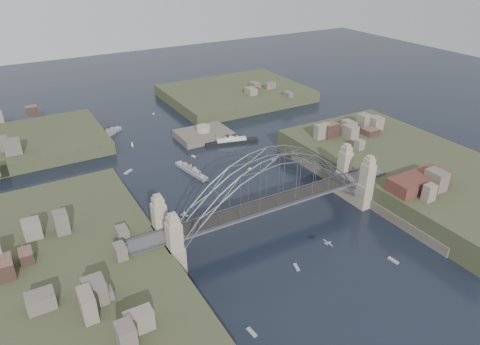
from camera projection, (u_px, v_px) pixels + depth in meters
name	position (u px, v px, depth m)	size (l,w,h in m)	color
ground	(271.00, 227.00, 128.59)	(500.00, 500.00, 0.00)	black
bridge	(272.00, 191.00, 122.86)	(84.00, 13.80, 24.60)	#504F52
shore_west	(66.00, 291.00, 102.35)	(50.50, 90.00, 12.00)	#393E25
shore_east	(408.00, 176.00, 153.00)	(50.50, 90.00, 12.00)	#393E25
headland_nw	(27.00, 148.00, 176.97)	(60.00, 45.00, 9.00)	#393E25
headland_ne	(235.00, 97.00, 234.75)	(70.00, 55.00, 9.50)	#393E25
fort_island	(204.00, 138.00, 187.77)	(22.00, 16.00, 9.40)	#554D42
wharf_shed	(419.00, 181.00, 132.64)	(20.00, 8.00, 4.00)	#592D26
finger_pier	(441.00, 235.00, 124.00)	(4.00, 22.00, 1.40)	#504F52
naval_cruiser_near	(191.00, 171.00, 158.89)	(5.45, 17.82, 5.30)	#979B9F
naval_cruiser_far	(107.00, 134.00, 188.57)	(15.16, 12.85, 5.91)	#979B9F
ocean_liner	(231.00, 141.00, 182.00)	(22.43, 8.57, 5.49)	black
aeroplane	(328.00, 243.00, 113.62)	(1.84, 3.47, 0.50)	silver
small_boat_a	(184.00, 214.00, 133.41)	(2.37, 2.38, 2.38)	silver
small_boat_b	(250.00, 169.00, 161.10)	(1.61, 0.81, 1.43)	silver
small_boat_c	(296.00, 267.00, 112.63)	(1.65, 2.94, 0.45)	silver
small_boat_d	(274.00, 159.00, 168.61)	(2.20, 1.10, 0.45)	silver
small_boat_e	(128.00, 172.00, 159.42)	(3.92, 3.35, 0.45)	silver
small_boat_f	(194.00, 156.00, 170.96)	(1.25, 1.92, 0.45)	silver
small_boat_g	(393.00, 261.00, 114.95)	(1.24, 3.15, 0.45)	silver
small_boat_h	(132.00, 144.00, 179.62)	(1.21, 1.83, 2.38)	silver
small_boat_i	(313.00, 177.00, 155.81)	(1.58, 2.79, 0.45)	silver
small_boat_j	(252.00, 332.00, 93.79)	(1.22, 2.96, 0.45)	silver
small_boat_k	(154.00, 114.00, 213.43)	(1.48, 1.71, 0.45)	silver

